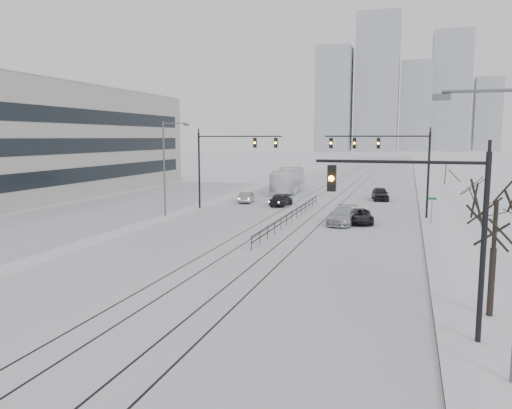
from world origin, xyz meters
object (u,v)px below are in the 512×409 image
at_px(traffic_mast_near, 436,219).
at_px(sedan_nb_far, 380,194).
at_px(box_truck, 288,181).
at_px(sedan_nb_front, 360,216).
at_px(sedan_nb_right, 342,216).
at_px(sedan_sb_outer, 247,197).
at_px(sedan_sb_inner, 281,200).
at_px(bare_tree, 496,212).

xyz_separation_m(traffic_mast_near, sedan_nb_far, (-4.17, 42.42, -3.79)).
distance_m(traffic_mast_near, box_truck, 50.21).
xyz_separation_m(sedan_nb_front, box_truck, (-11.75, 22.09, 1.04)).
xyz_separation_m(sedan_nb_right, sedan_nb_far, (2.18, 18.25, 0.05)).
bearing_deg(traffic_mast_near, sedan_nb_right, 104.72).
height_order(sedan_sb_outer, sedan_nb_far, sedan_nb_far).
relative_size(traffic_mast_near, sedan_sb_inner, 1.74).
height_order(sedan_nb_right, box_truck, box_truck).
relative_size(traffic_mast_near, sedan_nb_right, 1.40).
bearing_deg(traffic_mast_near, box_truck, 109.42).
bearing_deg(sedan_sb_outer, traffic_mast_near, 109.12).
bearing_deg(box_truck, sedan_sb_outer, 76.41).
height_order(bare_tree, box_truck, bare_tree).
height_order(bare_tree, sedan_nb_front, bare_tree).
bearing_deg(sedan_nb_far, box_truck, 150.46).
relative_size(bare_tree, sedan_nb_far, 1.35).
relative_size(sedan_sb_inner, sedan_sb_outer, 1.05).
relative_size(sedan_sb_outer, sedan_nb_front, 0.86).
distance_m(bare_tree, sedan_nb_front, 23.68).
xyz_separation_m(traffic_mast_near, sedan_nb_right, (-6.35, 24.17, -3.84)).
bearing_deg(sedan_sb_inner, sedan_sb_outer, -12.55).
distance_m(traffic_mast_near, sedan_nb_far, 42.80).
height_order(bare_tree, sedan_nb_right, bare_tree).
bearing_deg(sedan_sb_inner, box_truck, -72.89).
bearing_deg(sedan_nb_far, sedan_sb_outer, -163.11).
height_order(bare_tree, sedan_sb_outer, bare_tree).
bearing_deg(sedan_sb_outer, sedan_nb_front, 134.53).
bearing_deg(traffic_mast_near, bare_tree, 51.24).
bearing_deg(sedan_sb_outer, sedan_sb_inner, 151.65).
distance_m(sedan_nb_front, sedan_nb_far, 17.26).
bearing_deg(sedan_sb_inner, traffic_mast_near, 119.91).
relative_size(traffic_mast_near, sedan_nb_far, 1.54).
xyz_separation_m(sedan_nb_front, sedan_nb_right, (-1.44, -1.01, 0.11)).
distance_m(sedan_sb_inner, sedan_sb_outer, 4.77).
height_order(sedan_sb_outer, box_truck, box_truck).
bearing_deg(traffic_mast_near, sedan_sb_inner, 112.85).
height_order(traffic_mast_near, sedan_nb_front, traffic_mast_near).
xyz_separation_m(sedan_sb_outer, sedan_nb_far, (14.62, 6.89, 0.14)).
relative_size(traffic_mast_near, box_truck, 0.59).
relative_size(sedan_sb_inner, sedan_nb_front, 0.90).
relative_size(sedan_nb_right, sedan_nb_far, 1.10).
bearing_deg(sedan_nb_front, bare_tree, -81.66).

